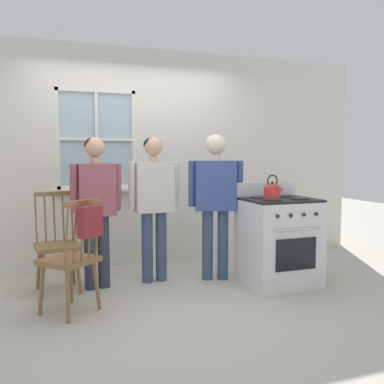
% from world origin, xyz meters
% --- Properties ---
extents(ground_plane, '(16.00, 16.00, 0.00)m').
position_xyz_m(ground_plane, '(0.00, 0.00, 0.00)').
color(ground_plane, '#B2AD9E').
extents(wall_back, '(6.40, 0.16, 2.70)m').
position_xyz_m(wall_back, '(0.02, 1.40, 1.34)').
color(wall_back, silver).
rests_on(wall_back, ground_plane).
extents(chair_by_window, '(0.58, 0.58, 1.01)m').
position_xyz_m(chair_by_window, '(-0.90, -0.11, 0.46)').
color(chair_by_window, olive).
rests_on(chair_by_window, ground_plane).
extents(chair_near_wall, '(0.46, 0.44, 1.01)m').
position_xyz_m(chair_near_wall, '(-0.98, 0.56, 0.46)').
color(chair_near_wall, olive).
rests_on(chair_near_wall, ground_plane).
extents(person_elderly_left, '(0.54, 0.26, 1.57)m').
position_xyz_m(person_elderly_left, '(-0.59, 0.51, 0.95)').
color(person_elderly_left, '#2D3347').
rests_on(person_elderly_left, ground_plane).
extents(person_teen_center, '(0.57, 0.23, 1.57)m').
position_xyz_m(person_teen_center, '(0.03, 0.54, 0.96)').
color(person_teen_center, '#384766').
rests_on(person_teen_center, ground_plane).
extents(person_adult_right, '(0.60, 0.34, 1.60)m').
position_xyz_m(person_adult_right, '(0.68, 0.39, 0.99)').
color(person_adult_right, '#384766').
rests_on(person_adult_right, ground_plane).
extents(stove, '(0.75, 0.68, 1.08)m').
position_xyz_m(stove, '(1.25, -0.01, 0.47)').
color(stove, silver).
rests_on(stove, ground_plane).
extents(kettle, '(0.21, 0.17, 0.25)m').
position_xyz_m(kettle, '(1.08, -0.14, 1.02)').
color(kettle, red).
rests_on(kettle, stove).
extents(potted_plant, '(0.13, 0.11, 0.31)m').
position_xyz_m(potted_plant, '(-0.40, 1.31, 1.08)').
color(potted_plant, '#42474C').
rests_on(potted_plant, wall_back).
extents(handbag, '(0.25, 0.25, 0.31)m').
position_xyz_m(handbag, '(-0.75, -0.29, 0.84)').
color(handbag, maroon).
rests_on(handbag, chair_by_window).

